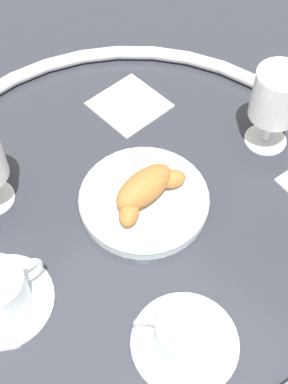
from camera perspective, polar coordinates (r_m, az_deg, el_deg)
The scene contains 8 objects.
ground_plane at distance 0.79m, azimuth -1.60°, elevation -1.49°, with size 2.20×2.20×0.00m, color #2D3038.
table_chrome_rim at distance 0.78m, azimuth -1.62°, elevation -0.98°, with size 0.69×0.69×0.02m, color silver.
pastry_plate at distance 0.78m, azimuth 0.00°, elevation -0.81°, with size 0.19×0.19×0.02m.
croissant_large at distance 0.75m, azimuth 0.17°, elevation 0.34°, with size 0.14×0.07×0.04m.
coffee_cup_near at distance 0.71m, azimuth -15.27°, elevation -10.33°, with size 0.14×0.14×0.06m.
coffee_cup_far at distance 0.67m, azimuth 4.43°, elevation -15.15°, with size 0.14×0.14×0.06m.
juice_glass_left at distance 0.82m, azimuth 14.07°, elevation 9.72°, with size 0.08×0.08×0.14m.
folded_napkin at distance 0.92m, azimuth -1.59°, elevation 9.44°, with size 0.11×0.11×0.01m, color silver.
Camera 1 is at (0.33, 0.31, 0.65)m, focal length 49.58 mm.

